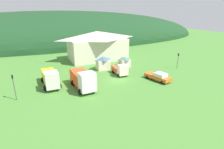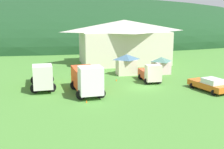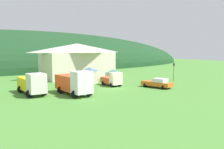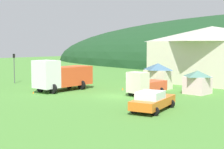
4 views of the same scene
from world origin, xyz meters
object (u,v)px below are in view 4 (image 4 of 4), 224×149
object	(u,v)px
play_shed_pink	(198,82)
heavy_rig_white	(61,75)
play_shed_cream	(158,76)
traffic_cone_near_pickup	(123,90)
traffic_cone_mid_row	(33,93)
traffic_light_west	(14,65)
flatbed_truck_yellow	(59,72)
light_truck_cream	(145,84)
depot_building	(211,54)
service_pickup_orange	(153,101)

from	to	relation	value
play_shed_pink	heavy_rig_white	bearing A→B (deg)	-145.79
play_shed_cream	play_shed_pink	bearing A→B (deg)	-3.33
traffic_cone_near_pickup	traffic_cone_mid_row	xyz separation A→B (m)	(-5.39, -8.80, 0.00)
traffic_light_west	play_shed_pink	bearing A→B (deg)	19.95
flatbed_truck_yellow	light_truck_cream	distance (m)	14.36
depot_building	traffic_cone_mid_row	bearing A→B (deg)	-114.42
play_shed_pink	service_pickup_orange	world-z (taller)	play_shed_pink
play_shed_pink	service_pickup_orange	xyz separation A→B (m)	(1.85, -10.89, -0.49)
play_shed_cream	light_truck_cream	world-z (taller)	play_shed_cream
flatbed_truck_yellow	service_pickup_orange	size ratio (longest dim) A/B	1.29
depot_building	traffic_cone_near_pickup	distance (m)	14.63
depot_building	light_truck_cream	world-z (taller)	depot_building
service_pickup_orange	traffic_cone_mid_row	world-z (taller)	service_pickup_orange
play_shed_cream	play_shed_pink	xyz separation A→B (m)	(5.47, -0.32, -0.29)
flatbed_truck_yellow	traffic_cone_mid_row	distance (m)	8.55
play_shed_pink	traffic_cone_mid_row	size ratio (longest dim) A/B	5.04
service_pickup_orange	traffic_cone_near_pickup	xyz separation A→B (m)	(-9.79, 7.53, -0.83)
depot_building	traffic_light_west	world-z (taller)	depot_building
play_shed_pink	traffic_light_west	distance (m)	24.97
light_truck_cream	traffic_cone_mid_row	distance (m)	12.26
depot_building	play_shed_pink	bearing A→B (deg)	-71.55
depot_building	play_shed_cream	bearing A→B (deg)	-102.67
heavy_rig_white	light_truck_cream	bearing A→B (deg)	108.94
play_shed_pink	flatbed_truck_yellow	world-z (taller)	flatbed_truck_yellow
play_shed_pink	traffic_cone_mid_row	xyz separation A→B (m)	(-13.33, -12.16, -1.32)
heavy_rig_white	traffic_light_west	distance (m)	10.68
play_shed_cream	traffic_light_west	distance (m)	20.05
play_shed_pink	traffic_cone_near_pickup	xyz separation A→B (m)	(-7.94, -3.35, -1.32)
flatbed_truck_yellow	light_truck_cream	xyz separation A→B (m)	(14.35, 0.20, -0.47)
play_shed_cream	heavy_rig_white	size ratio (longest dim) A/B	0.42
traffic_cone_mid_row	heavy_rig_white	bearing A→B (deg)	81.05
play_shed_pink	traffic_cone_near_pickup	bearing A→B (deg)	-157.09
play_shed_pink	service_pickup_orange	size ratio (longest dim) A/B	0.47
play_shed_cream	heavy_rig_white	distance (m)	11.61
traffic_light_west	traffic_cone_mid_row	world-z (taller)	traffic_light_west
play_shed_pink	heavy_rig_white	size ratio (longest dim) A/B	0.36
light_truck_cream	traffic_cone_mid_row	xyz separation A→B (m)	(-9.81, -7.25, -1.19)
depot_building	play_shed_pink	xyz separation A→B (m)	(3.31, -9.92, -2.75)
play_shed_pink	traffic_light_west	xyz separation A→B (m)	(-23.44, -8.51, 1.21)
heavy_rig_white	traffic_cone_mid_row	xyz separation A→B (m)	(-0.55, -3.46, -1.82)
light_truck_cream	traffic_cone_near_pickup	distance (m)	4.83
light_truck_cream	traffic_cone_near_pickup	xyz separation A→B (m)	(-4.42, 1.55, -1.19)
traffic_cone_near_pickup	traffic_light_west	bearing A→B (deg)	-161.61
depot_building	service_pickup_orange	xyz separation A→B (m)	(5.16, -20.81, -3.23)
depot_building	light_truck_cream	xyz separation A→B (m)	(-0.21, -14.82, -2.87)
play_shed_cream	play_shed_pink	world-z (taller)	play_shed_cream
depot_building	play_shed_cream	xyz separation A→B (m)	(-2.16, -9.60, -2.45)
traffic_cone_near_pickup	traffic_cone_mid_row	distance (m)	10.32
play_shed_cream	light_truck_cream	bearing A→B (deg)	-69.54
flatbed_truck_yellow	traffic_light_west	world-z (taller)	traffic_light_west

